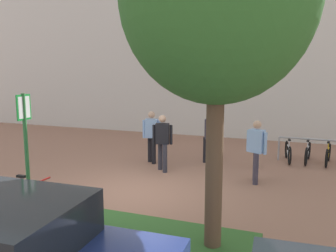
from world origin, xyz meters
name	(u,v)px	position (x,y,z in m)	size (l,w,h in m)	color
ground_plane	(133,193)	(0.00, 0.00, 0.00)	(60.00, 60.00, 0.00)	#936651
building_facade	(215,27)	(0.00, 8.71, 5.00)	(28.00, 1.20, 10.00)	silver
planter_strip	(79,221)	(-0.21, -1.99, 0.08)	(7.00, 1.10, 0.16)	#336028
parking_sign_post	(26,138)	(-1.42, -1.99, 1.69)	(0.08, 0.36, 2.59)	#2D7238
bike_at_sign	(29,199)	(-1.47, -1.94, 0.35)	(1.68, 0.42, 0.86)	black
bollard_steel	(257,154)	(2.62, 3.44, 0.45)	(0.16, 0.16, 0.90)	#ADADB2
person_shirt_blue	(152,134)	(-0.70, 2.88, 0.98)	(0.60, 0.32, 1.72)	black
person_suited_navy	(162,139)	(-0.02, 2.11, 0.98)	(0.59, 0.38, 1.72)	#2D2D38
person_casual_tan	(256,147)	(2.76, 1.95, 0.98)	(0.56, 0.48, 1.72)	#383342
person_suited_dark	(211,134)	(1.12, 3.57, 0.98)	(0.49, 0.58, 1.72)	black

